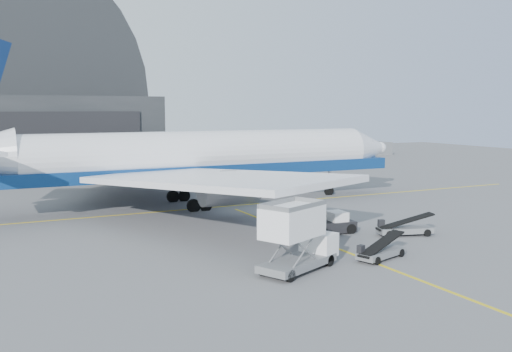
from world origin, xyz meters
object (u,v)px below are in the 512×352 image
airliner (187,158)px  belt_loader_b (404,229)px  catering_truck (297,238)px  pushback_tug (332,225)px  belt_loader_a (381,252)px

airliner → belt_loader_b: bearing=-62.3°
catering_truck → pushback_tug: bearing=20.8°
belt_loader_b → pushback_tug: bearing=159.5°
belt_loader_a → belt_loader_b: (6.33, 5.00, 0.04)m
airliner → belt_loader_a: (4.63, -25.89, -4.55)m
catering_truck → belt_loader_b: size_ratio=1.36×
airliner → pushback_tug: 19.06m
pushback_tug → belt_loader_a: bearing=-97.5°
catering_truck → belt_loader_a: (6.55, -0.01, -1.61)m
pushback_tug → belt_loader_a: pushback_tug is taller
belt_loader_a → airliner: bearing=81.7°
belt_loader_b → catering_truck: bearing=-142.6°
airliner → belt_loader_b: airliner is taller
catering_truck → belt_loader_a: size_ratio=1.47×
airliner → catering_truck: airliner is taller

